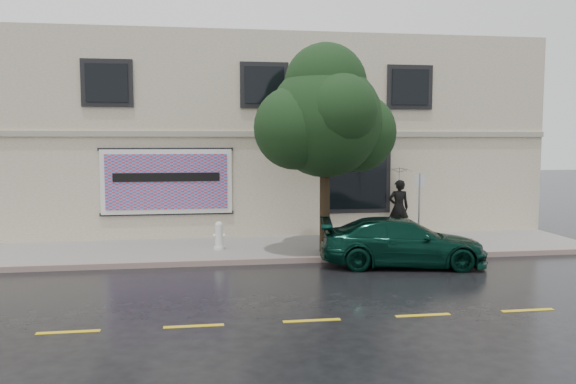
{
  "coord_description": "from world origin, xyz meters",
  "views": [
    {
      "loc": [
        -1.95,
        -13.64,
        3.41
      ],
      "look_at": [
        0.38,
        2.2,
        1.91
      ],
      "focal_mm": 35.0,
      "sensor_mm": 36.0,
      "label": 1
    }
  ],
  "objects": [
    {
      "name": "umbrella",
      "position": [
        4.56,
        4.6,
        2.39
      ],
      "size": [
        1.1,
        1.1,
        0.67
      ],
      "primitive_type": "imported",
      "rotation": [
        0.0,
        0.0,
        -0.24
      ],
      "color": "black",
      "rests_on": "pedestrian"
    },
    {
      "name": "street_tree",
      "position": [
        1.46,
        2.2,
        3.95
      ],
      "size": [
        3.28,
        3.28,
        5.45
      ],
      "color": "#332617",
      "rests_on": "sidewalk"
    },
    {
      "name": "curb",
      "position": [
        0.0,
        1.5,
        0.07
      ],
      "size": [
        20.0,
        0.18,
        0.16
      ],
      "primitive_type": "cube",
      "color": "slate",
      "rests_on": "ground"
    },
    {
      "name": "road_marking",
      "position": [
        0.0,
        -3.5,
        0.01
      ],
      "size": [
        19.0,
        0.12,
        0.01
      ],
      "primitive_type": "cube",
      "color": "gold",
      "rests_on": "ground"
    },
    {
      "name": "fire_hydrant",
      "position": [
        -1.58,
        3.0,
        0.56
      ],
      "size": [
        0.35,
        0.32,
        0.84
      ],
      "rotation": [
        0.0,
        0.0,
        0.25
      ],
      "color": "silver",
      "rests_on": "sidewalk"
    },
    {
      "name": "sidewalk",
      "position": [
        0.0,
        3.25,
        0.07
      ],
      "size": [
        20.0,
        3.5,
        0.15
      ],
      "primitive_type": "cube",
      "color": "gray",
      "rests_on": "ground"
    },
    {
      "name": "building",
      "position": [
        0.0,
        9.0,
        3.5
      ],
      "size": [
        20.0,
        8.12,
        7.0
      ],
      "color": "beige",
      "rests_on": "ground"
    },
    {
      "name": "sign_pole",
      "position": [
        4.14,
        1.7,
        1.55
      ],
      "size": [
        0.28,
        0.1,
        2.3
      ],
      "rotation": [
        0.0,
        0.0,
        -0.29
      ],
      "color": "gray",
      "rests_on": "sidewalk"
    },
    {
      "name": "ground",
      "position": [
        0.0,
        0.0,
        0.0
      ],
      "size": [
        90.0,
        90.0,
        0.0
      ],
      "primitive_type": "plane",
      "color": "black",
      "rests_on": "ground"
    },
    {
      "name": "pedestrian",
      "position": [
        4.56,
        4.6,
        1.1
      ],
      "size": [
        0.74,
        0.53,
        1.9
      ],
      "primitive_type": "imported",
      "rotation": [
        0.0,
        0.0,
        3.04
      ],
      "color": "black",
      "rests_on": "sidewalk"
    },
    {
      "name": "car",
      "position": [
        3.31,
        0.75,
        0.65
      ],
      "size": [
        4.72,
        2.71,
        1.29
      ],
      "primitive_type": "imported",
      "rotation": [
        0.0,
        0.0,
        1.39
      ],
      "color": "black",
      "rests_on": "ground"
    },
    {
      "name": "billboard",
      "position": [
        -3.2,
        4.92,
        2.05
      ],
      "size": [
        4.3,
        0.16,
        2.2
      ],
      "color": "white",
      "rests_on": "ground"
    }
  ]
}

